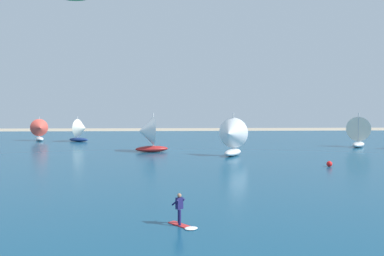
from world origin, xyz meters
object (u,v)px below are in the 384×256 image
at_px(sailboat_mid_right, 231,137).
at_px(sailboat_heeled_over, 40,130).
at_px(kitesurfer, 182,214).
at_px(sailboat_far_left, 147,134).
at_px(sailboat_near_shore, 81,130).
at_px(marker_buoy, 329,164).
at_px(sailboat_trailing, 360,131).

relative_size(sailboat_mid_right, sailboat_heeled_over, 1.23).
height_order(sailboat_mid_right, sailboat_heeled_over, sailboat_mid_right).
bearing_deg(kitesurfer, sailboat_far_left, 96.37).
bearing_deg(sailboat_mid_right, sailboat_near_shore, 136.10).
xyz_separation_m(sailboat_near_shore, sailboat_heeled_over, (-7.55, 1.83, -0.01)).
xyz_separation_m(sailboat_near_shore, sailboat_mid_right, (22.91, -22.04, 0.43)).
height_order(kitesurfer, marker_buoy, kitesurfer).
distance_m(kitesurfer, sailboat_heeled_over, 58.78).
relative_size(kitesurfer, sailboat_trailing, 0.37).
xyz_separation_m(sailboat_mid_right, marker_buoy, (8.78, -9.25, -2.14)).
xyz_separation_m(sailboat_mid_right, sailboat_trailing, (20.92, 11.09, -0.09)).
bearing_deg(sailboat_trailing, sailboat_mid_right, -152.09).
distance_m(sailboat_heeled_over, marker_buoy, 51.38).
bearing_deg(sailboat_heeled_over, sailboat_trailing, -13.97).
distance_m(kitesurfer, sailboat_trailing, 49.40).
height_order(sailboat_near_shore, sailboat_heeled_over, sailboat_near_shore).
relative_size(sailboat_trailing, marker_buoy, 8.83).
distance_m(sailboat_mid_right, sailboat_far_left, 11.75).
bearing_deg(sailboat_near_shore, sailboat_heeled_over, 166.40).
bearing_deg(sailboat_trailing, marker_buoy, -120.84).
bearing_deg(marker_buoy, sailboat_heeled_over, 139.84).
relative_size(sailboat_mid_right, sailboat_far_left, 1.01).
bearing_deg(sailboat_far_left, kitesurfer, -83.63).
xyz_separation_m(sailboat_near_shore, marker_buoy, (31.69, -31.29, -1.70)).
bearing_deg(sailboat_far_left, sailboat_near_shore, 126.15).
bearing_deg(sailboat_near_shore, sailboat_far_left, -53.85).
bearing_deg(sailboat_trailing, sailboat_far_left, -169.31).
relative_size(sailboat_far_left, sailboat_heeled_over, 1.22).
distance_m(kitesurfer, sailboat_near_shore, 54.41).
distance_m(sailboat_heeled_over, sailboat_trailing, 52.95).
bearing_deg(sailboat_heeled_over, marker_buoy, -40.16).
bearing_deg(sailboat_mid_right, sailboat_heeled_over, 141.91).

